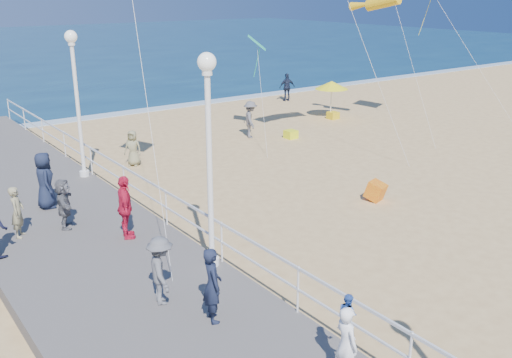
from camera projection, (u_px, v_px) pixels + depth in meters
ground at (359, 229)px, 17.64m from camera, size 160.00×160.00×0.00m
surf_line at (104, 116)px, 33.31m from camera, size 160.00×1.20×0.04m
boardwalk at (135, 297)px, 13.37m from camera, size 5.00×44.00×0.40m
railing at (222, 231)px, 14.41m from camera, size 0.05×42.00×0.55m
lamp_post_mid at (209, 141)px, 13.48m from camera, size 0.44×0.44×5.32m
lamp_post_far at (76, 89)px, 20.36m from camera, size 0.44×0.44×5.32m
woman_holding_toddler at (346, 345)px, 9.99m from camera, size 0.43×0.59×1.48m
toddler_held at (348, 314)px, 10.04m from camera, size 0.34×0.41×0.77m
spectator_0 at (212, 285)px, 11.84m from camera, size 0.55×0.69×1.66m
spectator_2 at (161, 271)px, 12.52m from camera, size 0.85×1.14×1.58m
spectator_3 at (125, 207)px, 15.80m from camera, size 0.75×1.15×1.82m
spectator_4 at (45, 180)px, 18.03m from camera, size 0.72×0.97×1.83m
spectator_5 at (64, 203)px, 16.55m from camera, size 0.86×1.46×1.50m
spectator_6 at (17, 212)px, 15.94m from camera, size 0.57×0.64×1.48m
beach_walker_a at (250, 119)px, 28.26m from camera, size 1.14×1.37×1.84m
beach_walker_b at (287, 87)px, 37.59m from camera, size 1.15×0.72×1.83m
beach_walker_c at (133, 148)px, 23.80m from camera, size 0.85×0.87×1.50m
box_kite at (376, 193)px, 19.93m from camera, size 0.73×0.84×0.74m
beach_umbrella at (332, 85)px, 32.19m from camera, size 1.90×1.90×2.14m
beach_chair_left at (291, 134)px, 28.35m from camera, size 0.55×0.55×0.40m
beach_chair_right at (333, 115)px, 32.60m from camera, size 0.55×0.55×0.40m
kite_windsock at (383, 2)px, 27.92m from camera, size 1.07×3.03×1.16m
kite_diamond_green at (257, 43)px, 27.38m from camera, size 1.33×1.37×0.69m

